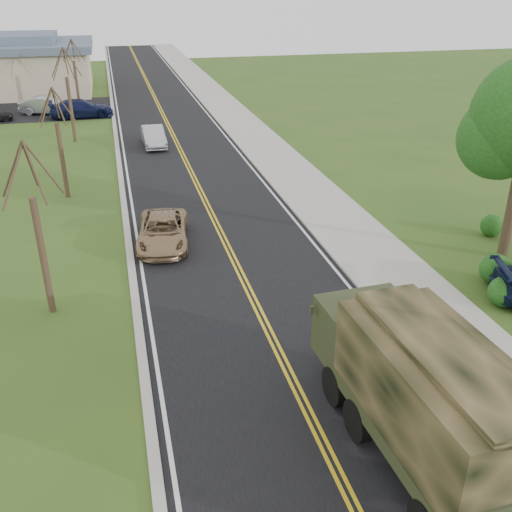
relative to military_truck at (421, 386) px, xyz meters
name	(u,v)px	position (x,y,z in m)	size (l,w,h in m)	color
ground	(349,497)	(-2.00, -0.93, -2.02)	(160.00, 160.00, 0.00)	#304F1A
road	(165,118)	(-2.00, 39.07, -2.01)	(8.00, 120.00, 0.01)	black
curb_right	(214,115)	(2.15, 39.07, -1.96)	(0.30, 120.00, 0.12)	#9E998E
sidewalk_right	(234,114)	(3.90, 39.07, -1.97)	(3.20, 120.00, 0.10)	#9E998E
curb_left	(114,120)	(-6.15, 39.07, -1.97)	(0.30, 120.00, 0.10)	#9E998E
bare_tree_a	(40,243)	(-9.00, 9.07, 0.61)	(1.93, 2.26, 6.08)	#38281C
bare_tree_b	(61,152)	(-9.00, 21.07, 0.46)	(1.83, 2.14, 5.73)	#38281C
bare_tree_c	(70,102)	(-9.00, 33.07, 0.76)	(2.04, 2.39, 6.42)	#38281C
bare_tree_d	(76,79)	(-9.00, 45.07, 0.53)	(1.88, 2.20, 5.91)	#38281C
military_truck	(421,386)	(0.00, 0.00, 0.00)	(2.77, 7.17, 3.52)	black
suv_champagne	(163,231)	(-4.65, 13.73, -1.38)	(2.11, 4.57, 1.27)	#987A56
sedan_silver	(153,137)	(-3.63, 30.35, -1.34)	(1.43, 4.11, 1.35)	#AAAAAE
lot_car_silver	(47,105)	(-11.58, 43.19, -1.27)	(1.58, 4.52, 1.49)	#AAABAF
lot_car_navy	(81,109)	(-8.70, 41.07, -1.27)	(2.10, 5.16, 1.50)	#0F153A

